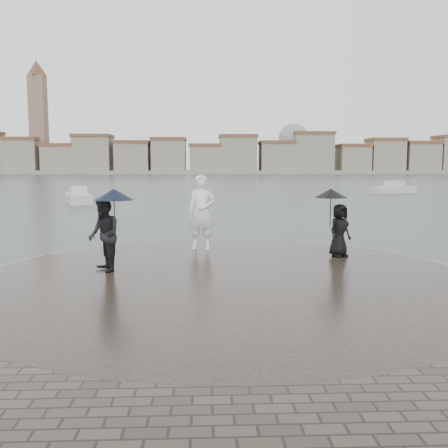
{
  "coord_description": "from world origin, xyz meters",
  "views": [
    {
      "loc": [
        -0.53,
        -8.09,
        2.98
      ],
      "look_at": [
        0.0,
        4.8,
        1.45
      ],
      "focal_mm": 40.0,
      "sensor_mm": 36.0,
      "label": 1
    }
  ],
  "objects": [
    {
      "name": "statue",
      "position": [
        -0.59,
        7.32,
        1.52
      ],
      "size": [
        0.91,
        0.65,
        2.32
      ],
      "primitive_type": "imported",
      "rotation": [
        0.0,
        0.0,
        -0.12
      ],
      "color": "white",
      "rests_on": "quay_tip"
    },
    {
      "name": "kerb_ring",
      "position": [
        0.0,
        3.5,
        0.16
      ],
      "size": [
        12.5,
        12.5,
        0.32
      ],
      "primitive_type": "cylinder",
      "color": "gray",
      "rests_on": "ground"
    },
    {
      "name": "far_skyline",
      "position": [
        -6.29,
        160.71,
        5.61
      ],
      "size": [
        260.0,
        20.0,
        37.0
      ],
      "color": "gray",
      "rests_on": "ground"
    },
    {
      "name": "quay_tip",
      "position": [
        0.0,
        3.5,
        0.18
      ],
      "size": [
        11.9,
        11.9,
        0.36
      ],
      "primitive_type": "cylinder",
      "color": "#2D261E",
      "rests_on": "ground"
    },
    {
      "name": "visitor_right",
      "position": [
        3.28,
        5.93,
        1.45
      ],
      "size": [
        1.18,
        0.99,
        1.95
      ],
      "color": "black",
      "rests_on": "quay_tip"
    },
    {
      "name": "ground",
      "position": [
        0.0,
        0.0,
        0.0
      ],
      "size": [
        400.0,
        400.0,
        0.0
      ],
      "primitive_type": "plane",
      "color": "#2B3835",
      "rests_on": "ground"
    },
    {
      "name": "boats",
      "position": [
        4.75,
        38.23,
        0.38
      ],
      "size": [
        34.92,
        17.71,
        1.5
      ],
      "color": "beige",
      "rests_on": "ground"
    },
    {
      "name": "visitor_left",
      "position": [
        -2.93,
        4.16,
        1.46
      ],
      "size": [
        1.25,
        1.14,
        2.04
      ],
      "color": "black",
      "rests_on": "quay_tip"
    }
  ]
}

